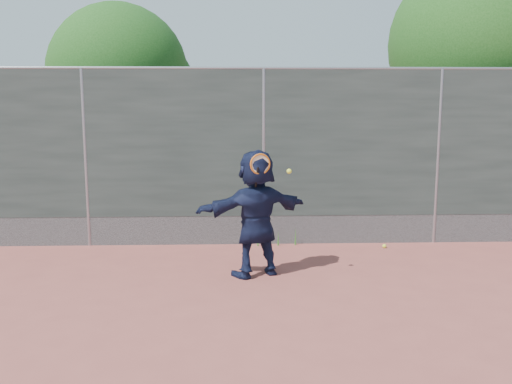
{
  "coord_description": "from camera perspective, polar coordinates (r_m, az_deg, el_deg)",
  "views": [
    {
      "loc": [
        -0.47,
        -6.14,
        2.52
      ],
      "look_at": [
        -0.19,
        1.75,
        1.21
      ],
      "focal_mm": 40.0,
      "sensor_mm": 36.0,
      "label": 1
    }
  ],
  "objects": [
    {
      "name": "tree_left",
      "position": [
        12.92,
        -12.88,
        11.07
      ],
      "size": [
        3.15,
        3.0,
        4.53
      ],
      "color": "#382314",
      "rests_on": "ground"
    },
    {
      "name": "weed_clump",
      "position": [
        9.85,
        2.49,
        -4.59
      ],
      "size": [
        0.68,
        0.07,
        0.3
      ],
      "color": "#387226",
      "rests_on": "ground"
    },
    {
      "name": "ball_ground",
      "position": [
        9.94,
        12.72,
        -5.29
      ],
      "size": [
        0.07,
        0.07,
        0.07
      ],
      "primitive_type": "sphere",
      "color": "#E4F336",
      "rests_on": "ground"
    },
    {
      "name": "swing_action",
      "position": [
        7.75,
        0.69,
        2.6
      ],
      "size": [
        0.57,
        0.19,
        0.51
      ],
      "color": "#D46313",
      "rests_on": "ground"
    },
    {
      "name": "player",
      "position": [
        8.06,
        0.0,
        -2.12
      ],
      "size": [
        1.75,
        1.16,
        1.81
      ],
      "primitive_type": "imported",
      "rotation": [
        0.0,
        0.0,
        3.55
      ],
      "color": "#141B39",
      "rests_on": "ground"
    },
    {
      "name": "ground",
      "position": [
        6.66,
        2.23,
        -12.83
      ],
      "size": [
        80.0,
        80.0,
        0.0
      ],
      "primitive_type": "plane",
      "color": "#9E4C42",
      "rests_on": "ground"
    },
    {
      "name": "fence",
      "position": [
        9.7,
        0.76,
        3.89
      ],
      "size": [
        20.0,
        0.06,
        3.03
      ],
      "color": "#38423D",
      "rests_on": "ground"
    },
    {
      "name": "tree_right",
      "position": [
        13.0,
        21.93,
        13.06
      ],
      "size": [
        3.78,
        3.6,
        5.39
      ],
      "color": "#382314",
      "rests_on": "ground"
    }
  ]
}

